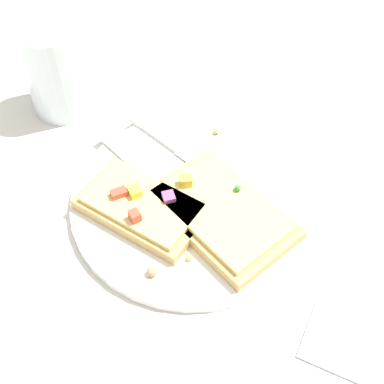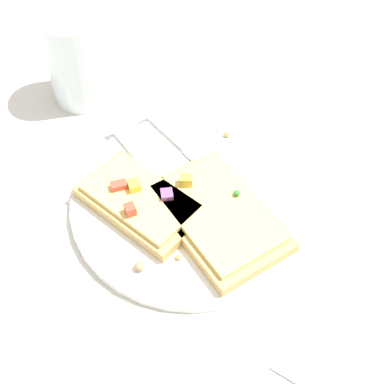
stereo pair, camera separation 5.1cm
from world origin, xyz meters
The scene contains 9 objects.
ground_plane centered at (0.00, 0.00, 0.00)m, with size 4.00×4.00×0.00m, color beige.
plate centered at (0.00, 0.00, 0.01)m, with size 0.28×0.28×0.01m.
fork centered at (0.03, 0.01, 0.01)m, with size 0.22×0.11×0.01m.
knife centered at (0.04, -0.06, 0.01)m, with size 0.22×0.09×0.01m.
pizza_slice_main centered at (-0.04, 0.01, 0.02)m, with size 0.19×0.16×0.03m.
pizza_slice_corner centered at (0.04, 0.04, 0.02)m, with size 0.15×0.10×0.03m.
crumb_scatter centered at (-0.01, 0.04, 0.02)m, with size 0.06×0.23×0.01m.
drinking_glass centered at (0.23, -0.08, 0.06)m, with size 0.08×0.08×0.13m.
napkin centered at (-0.23, 0.09, 0.00)m, with size 0.11×0.07×0.01m.
Camera 2 is at (-0.21, 0.33, 0.50)m, focal length 50.00 mm.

